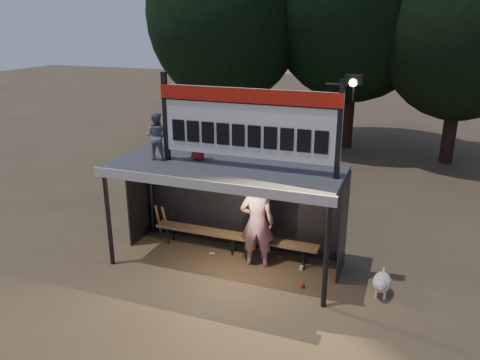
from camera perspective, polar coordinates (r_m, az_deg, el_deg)
name	(u,v)px	position (r m, az deg, el deg)	size (l,w,h in m)	color
ground	(226,263)	(10.79, -1.77, -10.13)	(80.00, 80.00, 0.00)	#4F3D27
player	(257,223)	(10.29, 2.08, -5.22)	(0.75, 0.49, 2.06)	silver
child_a	(156,136)	(10.40, -10.16, 5.29)	(0.51, 0.40, 1.04)	slate
child_b	(198,141)	(10.24, -5.17, 4.76)	(0.42, 0.27, 0.85)	maroon
dugout_shelter	(229,183)	(10.24, -1.35, -0.42)	(5.10, 2.08, 2.32)	#3B3B3D
scoreboard_assembly	(250,121)	(9.43, 1.18, 7.22)	(4.10, 0.27, 1.99)	black
bench	(234,236)	(11.05, -0.70, -6.87)	(4.00, 0.35, 0.48)	brown
tree_left	(226,14)	(20.22, -1.74, 19.60)	(6.46, 6.46, 9.27)	#321F16
tree_right	(466,22)	(19.28, 25.80, 16.93)	(6.08, 6.08, 8.72)	#301E15
dog	(382,283)	(9.94, 16.91, -11.89)	(0.36, 0.81, 0.49)	silver
bats	(165,220)	(12.06, -9.12, -4.85)	(0.47, 0.32, 0.84)	#916944
litter	(271,263)	(10.75, 3.81, -10.05)	(2.43, 1.17, 0.08)	#B2281E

